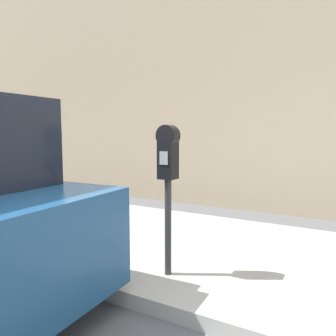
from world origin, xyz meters
name	(u,v)px	position (x,y,z in m)	size (l,w,h in m)	color
sidewalk	(219,254)	(0.00, 2.20, 0.07)	(24.00, 2.80, 0.14)	#ADAAA3
building_facade	(277,55)	(0.00, 4.94, 2.88)	(24.00, 0.30, 5.77)	tan
parking_meter	(168,169)	(-0.18, 1.30, 1.15)	(0.20, 0.16, 1.42)	#2D2D30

